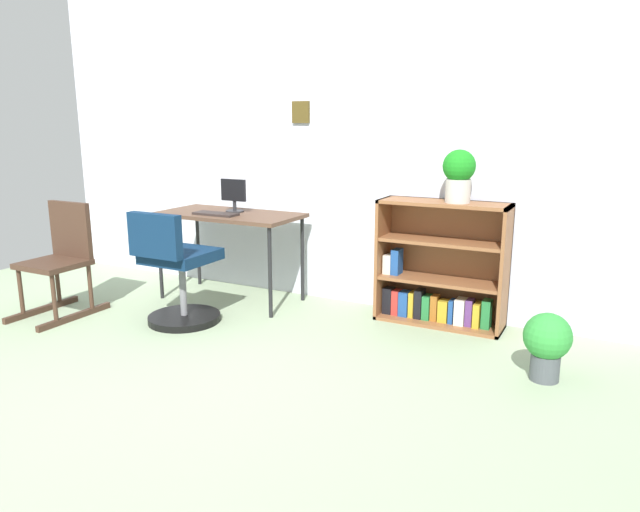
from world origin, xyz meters
The scene contains 10 objects.
ground_plane centered at (0.00, 0.00, 0.00)m, with size 6.24×6.24×0.00m, color #90A582.
wall_back centered at (0.00, 2.15, 1.28)m, with size 5.20×0.12×2.56m.
desk centered at (-0.53, 1.71, 0.66)m, with size 1.14×0.57×0.72m.
monitor centered at (-0.52, 1.76, 0.85)m, with size 0.23×0.15×0.26m.
keyboard centered at (-0.56, 1.57, 0.73)m, with size 0.36×0.14×0.02m, color #2E2522.
office_chair centered at (-0.51, 1.04, 0.37)m, with size 0.52×0.55×0.83m.
rocking_chair centered at (-1.44, 0.83, 0.43)m, with size 0.42×0.64×0.84m.
bookshelf_low centered at (1.13, 1.95, 0.38)m, with size 0.90×0.30×0.89m.
potted_plant_on_shelf centered at (1.24, 1.90, 1.08)m, with size 0.22×0.22×0.36m.
potted_plant_floor centered at (1.95, 1.26, 0.23)m, with size 0.27×0.27×0.39m.
Camera 1 is at (2.25, -2.06, 1.43)m, focal length 33.01 mm.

